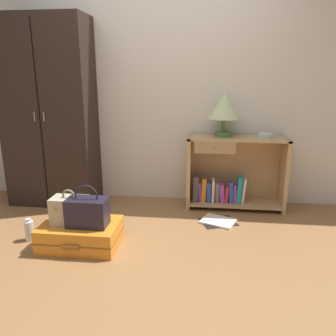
# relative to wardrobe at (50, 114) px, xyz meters

# --- Properties ---
(ground_plane) EXTENTS (9.00, 9.00, 0.00)m
(ground_plane) POSITION_rel_wardrobe_xyz_m (1.14, -1.20, -0.99)
(ground_plane) COLOR olive
(back_wall) EXTENTS (6.40, 0.10, 2.60)m
(back_wall) POSITION_rel_wardrobe_xyz_m (1.14, 0.30, 0.31)
(back_wall) COLOR silver
(back_wall) RESTS_ON ground_plane
(wardrobe) EXTENTS (0.93, 0.47, 1.99)m
(wardrobe) POSITION_rel_wardrobe_xyz_m (0.00, 0.00, 0.00)
(wardrobe) COLOR black
(wardrobe) RESTS_ON ground_plane
(bookshelf) EXTENTS (1.04, 0.35, 0.77)m
(bookshelf) POSITION_rel_wardrobe_xyz_m (1.97, 0.06, -0.63)
(bookshelf) COLOR tan
(bookshelf) RESTS_ON ground_plane
(table_lamp) EXTENTS (0.32, 0.32, 0.45)m
(table_lamp) POSITION_rel_wardrobe_xyz_m (1.86, 0.08, 0.08)
(table_lamp) COLOR #4C7542
(table_lamp) RESTS_ON bookshelf
(bowl) EXTENTS (0.15, 0.15, 0.05)m
(bowl) POSITION_rel_wardrobe_xyz_m (2.29, 0.06, -0.20)
(bowl) COLOR silver
(bowl) RESTS_ON bookshelf
(suitcase_large) EXTENTS (0.65, 0.46, 0.20)m
(suitcase_large) POSITION_rel_wardrobe_xyz_m (0.66, -0.98, -0.89)
(suitcase_large) COLOR orange
(suitcase_large) RESTS_ON ground_plane
(train_case) EXTENTS (0.29, 0.19, 0.30)m
(train_case) POSITION_rel_wardrobe_xyz_m (0.58, -0.99, -0.68)
(train_case) COLOR #B7A88E
(train_case) RESTS_ON suitcase_large
(handbag) EXTENTS (0.33, 0.19, 0.35)m
(handbag) POSITION_rel_wardrobe_xyz_m (0.74, -1.01, -0.67)
(handbag) COLOR #231E2D
(handbag) RESTS_ON suitcase_large
(bottle) EXTENTS (0.08, 0.08, 0.20)m
(bottle) POSITION_rel_wardrobe_xyz_m (0.17, -0.95, -0.90)
(bottle) COLOR white
(bottle) RESTS_ON ground_plane
(open_book_on_floor) EXTENTS (0.40, 0.36, 0.02)m
(open_book_on_floor) POSITION_rel_wardrobe_xyz_m (1.83, -0.38, -0.99)
(open_book_on_floor) COLOR white
(open_book_on_floor) RESTS_ON ground_plane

